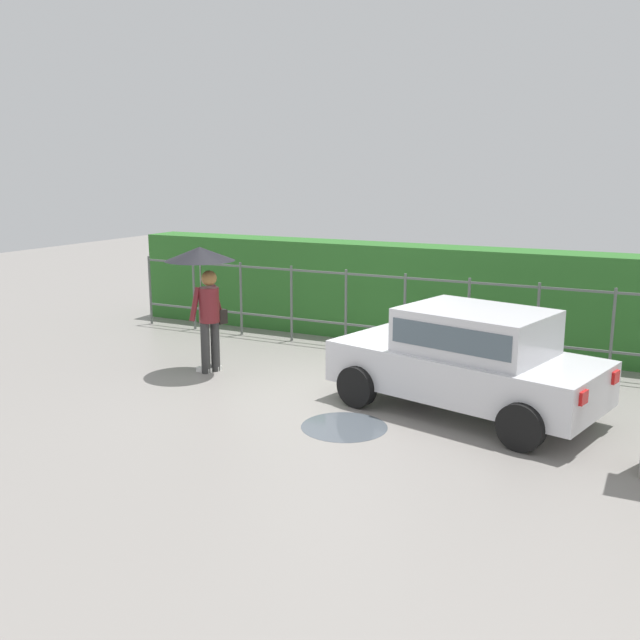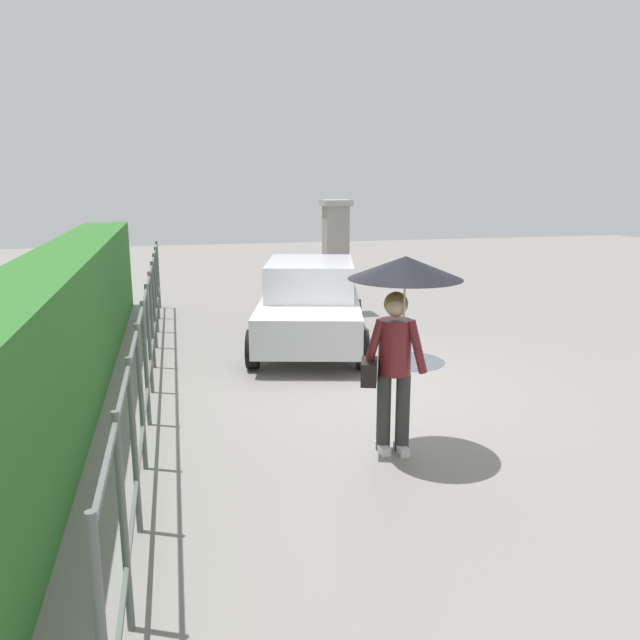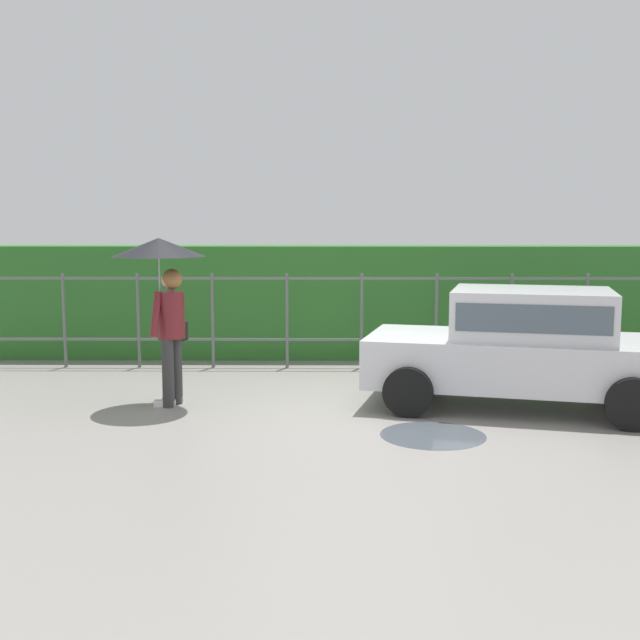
% 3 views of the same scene
% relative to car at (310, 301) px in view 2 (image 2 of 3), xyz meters
% --- Properties ---
extents(ground_plane, '(40.00, 40.00, 0.00)m').
position_rel_car_xyz_m(ground_plane, '(-2.20, -0.14, -0.80)').
color(ground_plane, gray).
extents(car, '(3.99, 2.55, 1.48)m').
position_rel_car_xyz_m(car, '(0.00, 0.00, 0.00)').
color(car, silver).
rests_on(car, ground).
extents(pedestrian, '(1.15, 1.15, 2.11)m').
position_rel_car_xyz_m(pedestrian, '(-4.47, 0.03, 0.85)').
color(pedestrian, '#333333').
rests_on(pedestrian, ground).
extents(gate_pillar, '(0.60, 0.60, 2.42)m').
position_rel_car_xyz_m(gate_pillar, '(2.52, -1.10, 0.44)').
color(gate_pillar, gray).
rests_on(gate_pillar, ground).
extents(fence_section, '(11.83, 0.05, 1.50)m').
position_rel_car_xyz_m(fence_section, '(-1.89, 2.62, 0.02)').
color(fence_section, '#59605B').
rests_on(fence_section, ground).
extents(hedge_row, '(12.78, 0.90, 1.90)m').
position_rel_car_xyz_m(hedge_row, '(-1.89, 3.68, 0.15)').
color(hedge_row, '#2D6B28').
rests_on(hedge_row, ground).
extents(puddle_near, '(1.15, 1.15, 0.00)m').
position_rel_car_xyz_m(puddle_near, '(-1.29, -1.32, -0.80)').
color(puddle_near, '#4C545B').
rests_on(puddle_near, ground).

